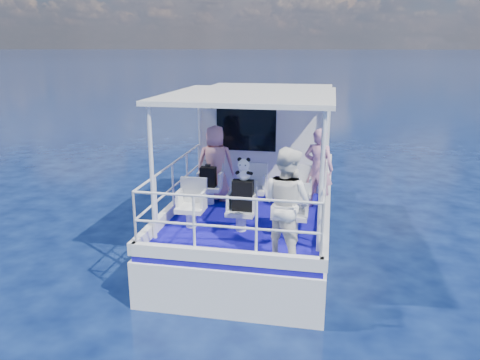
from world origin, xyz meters
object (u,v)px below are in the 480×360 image
passenger_stbd_aft (286,204)px  panda (244,169)px  passenger_port_fwd (215,164)px  backpack_center (243,195)px

passenger_stbd_aft → panda: bearing=-16.0°
passenger_port_fwd → passenger_stbd_aft: size_ratio=0.92×
passenger_stbd_aft → panda: size_ratio=4.37×
passenger_stbd_aft → backpack_center: size_ratio=3.22×
passenger_port_fwd → passenger_stbd_aft: (1.70, -2.48, 0.07)m
backpack_center → panda: panda is taller
passenger_port_fwd → passenger_stbd_aft: 3.00m
panda → passenger_port_fwd: bearing=119.7°
passenger_stbd_aft → backpack_center: (-0.82, 0.91, -0.21)m
backpack_center → panda: size_ratio=1.36×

